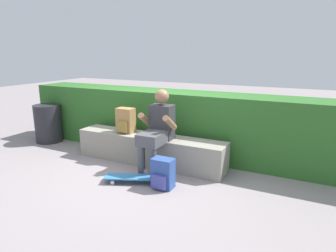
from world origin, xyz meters
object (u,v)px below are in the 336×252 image
at_px(backpack_on_ground, 163,174).
at_px(trash_bin, 48,123).
at_px(backpack_on_bench, 125,121).
at_px(skateboard_near_person, 134,177).
at_px(person_skater, 157,128).
at_px(bench_main, 149,149).

relative_size(backpack_on_ground, trash_bin, 0.54).
xyz_separation_m(backpack_on_bench, backpack_on_ground, (1.04, -0.68, -0.46)).
distance_m(skateboard_near_person, trash_bin, 2.71).
bearing_deg(backpack_on_ground, skateboard_near_person, -174.33).
relative_size(skateboard_near_person, trash_bin, 1.11).
relative_size(person_skater, backpack_on_ground, 3.02).
height_order(backpack_on_ground, trash_bin, trash_bin).
distance_m(backpack_on_bench, trash_bin, 1.97).
distance_m(person_skater, backpack_on_ground, 0.75).
distance_m(person_skater, trash_bin, 2.68).
bearing_deg(skateboard_near_person, bench_main, 103.60).
relative_size(bench_main, trash_bin, 3.37).
height_order(backpack_on_bench, backpack_on_ground, backpack_on_bench).
bearing_deg(bench_main, person_skater, -38.82).
distance_m(bench_main, trash_bin, 2.38).
relative_size(person_skater, backpack_on_bench, 3.02).
height_order(bench_main, trash_bin, trash_bin).
bearing_deg(trash_bin, backpack_on_bench, -4.09).
xyz_separation_m(skateboard_near_person, backpack_on_bench, (-0.61, 0.73, 0.58)).
bearing_deg(backpack_on_bench, backpack_on_ground, -33.48).
xyz_separation_m(bench_main, person_skater, (0.26, -0.21, 0.43)).
bearing_deg(backpack_on_bench, skateboard_near_person, -49.79).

